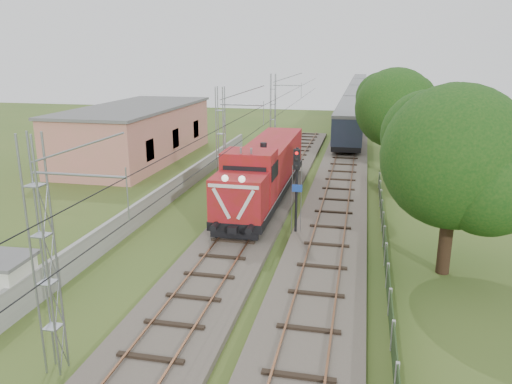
% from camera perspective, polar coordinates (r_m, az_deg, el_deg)
% --- Properties ---
extents(ground, '(140.00, 140.00, 0.00)m').
position_cam_1_polar(ground, '(24.06, -4.90, -9.56)').
color(ground, '#3A5720').
rests_on(ground, ground).
extents(track_main, '(4.20, 70.00, 0.45)m').
position_cam_1_polar(track_main, '(30.24, -1.04, -3.70)').
color(track_main, '#6B6054').
rests_on(track_main, ground).
extents(track_side, '(4.20, 80.00, 0.45)m').
position_cam_1_polar(track_side, '(42.00, 9.72, 1.67)').
color(track_side, '#6B6054').
rests_on(track_side, ground).
extents(catenary, '(3.31, 70.00, 8.00)m').
position_cam_1_polar(catenary, '(34.66, -3.94, 5.42)').
color(catenary, gray).
rests_on(catenary, ground).
extents(boundary_wall, '(0.25, 40.00, 1.50)m').
position_cam_1_polar(boundary_wall, '(36.51, -9.21, 0.47)').
color(boundary_wall, '#9E9E99').
rests_on(boundary_wall, ground).
extents(station_building, '(8.40, 20.40, 5.22)m').
position_cam_1_polar(station_building, '(50.25, -13.46, 6.63)').
color(station_building, '#CC766E').
rests_on(station_building, ground).
extents(fence, '(0.12, 32.00, 1.20)m').
position_cam_1_polar(fence, '(25.68, 14.60, -6.89)').
color(fence, black).
rests_on(fence, ground).
extents(locomotive, '(3.08, 17.60, 4.47)m').
position_cam_1_polar(locomotive, '(34.81, 1.01, 2.54)').
color(locomotive, black).
rests_on(locomotive, ground).
extents(coach_rake, '(3.10, 92.52, 3.58)m').
position_cam_1_polar(coach_rake, '(95.57, 11.43, 10.89)').
color(coach_rake, black).
rests_on(coach_rake, ground).
extents(signal_post, '(0.57, 0.45, 5.18)m').
position_cam_1_polar(signal_post, '(27.80, 4.66, 1.76)').
color(signal_post, black).
rests_on(signal_post, ground).
extents(relay_hut, '(2.34, 2.34, 2.30)m').
position_cam_1_polar(relay_hut, '(23.07, -26.84, -9.32)').
color(relay_hut, silver).
rests_on(relay_hut, ground).
extents(tree_a, '(6.95, 6.62, 9.01)m').
position_cam_1_polar(tree_a, '(24.27, 21.94, 3.57)').
color(tree_a, '#3B2518').
rests_on(tree_a, ground).
extents(tree_b, '(6.11, 5.82, 7.92)m').
position_cam_1_polar(tree_b, '(44.34, 21.73, 7.79)').
color(tree_b, '#3B2518').
rests_on(tree_b, ground).
extents(tree_c, '(6.97, 6.64, 9.03)m').
position_cam_1_polar(tree_c, '(43.66, 15.73, 9.13)').
color(tree_c, '#3B2518').
rests_on(tree_c, ground).
extents(tree_d, '(5.67, 5.40, 7.35)m').
position_cam_1_polar(tree_d, '(67.99, 17.64, 10.29)').
color(tree_d, '#3B2518').
rests_on(tree_d, ground).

